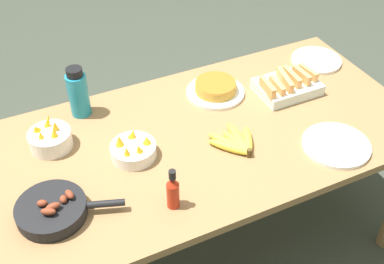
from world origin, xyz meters
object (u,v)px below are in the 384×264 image
(empty_plate_far_left, at_px, (336,145))
(hot_sauce_bottle, at_px, (173,191))
(skillet, at_px, (53,210))
(melon_tray, at_px, (287,85))
(banana_bunch, at_px, (237,142))
(fruit_bowl_mango, at_px, (134,150))
(frittata_plate_center, at_px, (215,89))
(water_bottle, at_px, (78,93))
(empty_plate_near_front, at_px, (316,60))
(fruit_bowl_citrus, at_px, (50,138))

(empty_plate_far_left, bearing_deg, hot_sauce_bottle, -179.96)
(skillet, bearing_deg, hot_sauce_bottle, 0.32)
(melon_tray, relative_size, skillet, 0.77)
(banana_bunch, height_order, fruit_bowl_mango, fruit_bowl_mango)
(fruit_bowl_mango, bearing_deg, skillet, -155.43)
(frittata_plate_center, bearing_deg, fruit_bowl_mango, -154.02)
(frittata_plate_center, xyz_separation_m, fruit_bowl_mango, (-0.46, -0.23, 0.01))
(hot_sauce_bottle, bearing_deg, empty_plate_far_left, 0.04)
(banana_bunch, xyz_separation_m, hot_sauce_bottle, (-0.34, -0.17, 0.05))
(water_bottle, xyz_separation_m, hot_sauce_bottle, (0.14, -0.63, -0.03))
(fruit_bowl_mango, bearing_deg, banana_bunch, -16.65)
(empty_plate_near_front, distance_m, empty_plate_far_left, 0.61)
(banana_bunch, height_order, skillet, skillet)
(skillet, height_order, water_bottle, water_bottle)
(banana_bunch, distance_m, skillet, 0.72)
(frittata_plate_center, bearing_deg, fruit_bowl_citrus, -177.26)
(melon_tray, bearing_deg, empty_plate_near_front, 28.56)
(empty_plate_far_left, xyz_separation_m, fruit_bowl_citrus, (-0.99, 0.48, 0.03))
(melon_tray, relative_size, frittata_plate_center, 1.05)
(skillet, bearing_deg, empty_plate_far_left, 12.37)
(fruit_bowl_citrus, bearing_deg, water_bottle, 43.69)
(melon_tray, bearing_deg, fruit_bowl_citrus, 175.05)
(empty_plate_far_left, height_order, water_bottle, water_bottle)
(banana_bunch, bearing_deg, fruit_bowl_citrus, 154.80)
(fruit_bowl_citrus, bearing_deg, fruit_bowl_mango, -35.49)
(empty_plate_near_front, bearing_deg, melon_tray, -151.44)
(banana_bunch, distance_m, melon_tray, 0.44)
(banana_bunch, bearing_deg, melon_tray, 29.79)
(fruit_bowl_citrus, bearing_deg, hot_sauce_bottle, -57.30)
(empty_plate_far_left, xyz_separation_m, fruit_bowl_mango, (-0.73, 0.28, 0.02))
(skillet, height_order, empty_plate_near_front, skillet)
(skillet, relative_size, empty_plate_near_front, 1.47)
(fruit_bowl_citrus, xyz_separation_m, hot_sauce_bottle, (0.31, -0.48, 0.03))
(fruit_bowl_mango, relative_size, hot_sauce_bottle, 1.05)
(fruit_bowl_citrus, relative_size, hot_sauce_bottle, 0.99)
(water_bottle, bearing_deg, fruit_bowl_citrus, -136.31)
(skillet, bearing_deg, banana_bunch, 22.60)
(banana_bunch, bearing_deg, water_bottle, 136.70)
(frittata_plate_center, bearing_deg, water_bottle, 168.26)
(fruit_bowl_mango, distance_m, hot_sauce_bottle, 0.29)
(banana_bunch, distance_m, frittata_plate_center, 0.35)
(banana_bunch, relative_size, empty_plate_near_front, 0.87)
(melon_tray, bearing_deg, banana_bunch, -150.21)
(banana_bunch, distance_m, empty_plate_far_left, 0.39)
(skillet, relative_size, hot_sauce_bottle, 2.13)
(banana_bunch, bearing_deg, empty_plate_near_front, 29.28)
(skillet, height_order, hot_sauce_bottle, hot_sauce_bottle)
(banana_bunch, height_order, empty_plate_near_front, banana_bunch)
(skillet, bearing_deg, fruit_bowl_citrus, 97.61)
(melon_tray, relative_size, empty_plate_near_front, 1.13)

